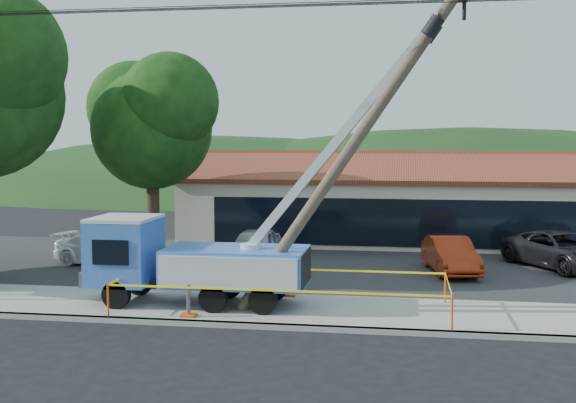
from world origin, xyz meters
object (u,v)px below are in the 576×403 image
at_px(utility_truck, 194,256).
at_px(car_silver, 255,269).
at_px(car_dark, 561,271).
at_px(car_white, 106,267).
at_px(leaning_pole, 356,141).
at_px(car_red, 450,275).

relative_size(utility_truck, car_silver, 2.50).
distance_m(utility_truck, car_dark, 15.34).
xyz_separation_m(car_white, car_dark, (18.36, 2.13, 0.00)).
bearing_deg(car_white, car_silver, -71.14).
xyz_separation_m(car_silver, car_white, (-6.17, -0.53, 0.00)).
relative_size(leaning_pole, car_dark, 1.77).
height_order(leaning_pole, car_white, leaning_pole).
bearing_deg(leaning_pole, utility_truck, 174.35).
distance_m(utility_truck, car_silver, 7.11).
relative_size(utility_truck, car_red, 2.72).
xyz_separation_m(car_silver, car_red, (7.75, -0.05, 0.00)).
height_order(leaning_pole, car_silver, leaning_pole).
bearing_deg(utility_truck, car_red, 39.84).
distance_m(utility_truck, car_white, 8.71).
distance_m(car_white, car_dark, 18.48).
relative_size(car_silver, car_red, 1.08).
height_order(car_silver, car_white, car_silver).
relative_size(utility_truck, leaning_pole, 1.21).
distance_m(leaning_pole, car_white, 13.77).
bearing_deg(car_white, utility_truck, -124.25).
xyz_separation_m(leaning_pole, car_silver, (-4.55, 7.40, -5.23)).
xyz_separation_m(utility_truck, car_white, (-5.70, 6.38, -1.65)).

